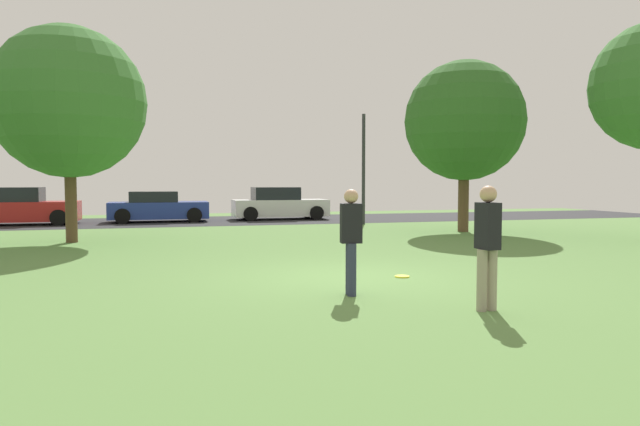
{
  "coord_description": "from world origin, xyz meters",
  "views": [
    {
      "loc": [
        -3.38,
        -9.88,
        1.78
      ],
      "look_at": [
        0.0,
        2.2,
        1.08
      ],
      "focal_mm": 32.16,
      "sensor_mm": 36.0,
      "label": 1
    }
  ],
  "objects_px": {
    "parked_car_blue": "(158,208)",
    "street_lamp_post": "(363,169)",
    "person_bystander": "(488,242)",
    "person_catcher": "(351,237)",
    "parked_car_red": "(18,208)",
    "maple_tree_far": "(464,121)",
    "frisbee_disc": "(402,276)",
    "oak_tree_center": "(69,103)",
    "parked_car_white": "(279,205)"
  },
  "relations": [
    {
      "from": "parked_car_red",
      "to": "frisbee_disc",
      "type": "bearing_deg",
      "value": -58.21
    },
    {
      "from": "parked_car_red",
      "to": "parked_car_blue",
      "type": "distance_m",
      "value": 5.45
    },
    {
      "from": "maple_tree_far",
      "to": "street_lamp_post",
      "type": "relative_size",
      "value": 1.32
    },
    {
      "from": "person_bystander",
      "to": "parked_car_red",
      "type": "height_order",
      "value": "person_bystander"
    },
    {
      "from": "person_bystander",
      "to": "frisbee_disc",
      "type": "relative_size",
      "value": 6.36
    },
    {
      "from": "oak_tree_center",
      "to": "parked_car_white",
      "type": "distance_m",
      "value": 11.85
    },
    {
      "from": "maple_tree_far",
      "to": "parked_car_white",
      "type": "xyz_separation_m",
      "value": [
        -4.94,
        8.13,
        -3.18
      ]
    },
    {
      "from": "street_lamp_post",
      "to": "frisbee_disc",
      "type": "bearing_deg",
      "value": -106.77
    },
    {
      "from": "maple_tree_far",
      "to": "person_catcher",
      "type": "distance_m",
      "value": 12.48
    },
    {
      "from": "parked_car_red",
      "to": "street_lamp_post",
      "type": "xyz_separation_m",
      "value": [
        13.56,
        -3.49,
        1.56
      ]
    },
    {
      "from": "frisbee_disc",
      "to": "parked_car_white",
      "type": "distance_m",
      "value": 16.44
    },
    {
      "from": "parked_car_red",
      "to": "maple_tree_far",
      "type": "bearing_deg",
      "value": -25.67
    },
    {
      "from": "parked_car_red",
      "to": "street_lamp_post",
      "type": "height_order",
      "value": "street_lamp_post"
    },
    {
      "from": "person_bystander",
      "to": "frisbee_disc",
      "type": "xyz_separation_m",
      "value": [
        0.0,
        2.84,
        -0.94
      ]
    },
    {
      "from": "frisbee_disc",
      "to": "person_catcher",
      "type": "bearing_deg",
      "value": -137.62
    },
    {
      "from": "person_catcher",
      "to": "frisbee_disc",
      "type": "bearing_deg",
      "value": 50.67
    },
    {
      "from": "maple_tree_far",
      "to": "person_catcher",
      "type": "relative_size",
      "value": 3.61
    },
    {
      "from": "oak_tree_center",
      "to": "person_bystander",
      "type": "bearing_deg",
      "value": -58.3
    },
    {
      "from": "person_catcher",
      "to": "maple_tree_far",
      "type": "bearing_deg",
      "value": 60.58
    },
    {
      "from": "oak_tree_center",
      "to": "parked_car_red",
      "type": "height_order",
      "value": "oak_tree_center"
    },
    {
      "from": "frisbee_disc",
      "to": "parked_car_blue",
      "type": "xyz_separation_m",
      "value": [
        -4.39,
        16.19,
        0.61
      ]
    },
    {
      "from": "person_catcher",
      "to": "person_bystander",
      "type": "bearing_deg",
      "value": -38.03
    },
    {
      "from": "person_catcher",
      "to": "parked_car_red",
      "type": "relative_size",
      "value": 0.37
    },
    {
      "from": "maple_tree_far",
      "to": "parked_car_red",
      "type": "relative_size",
      "value": 1.33
    },
    {
      "from": "person_bystander",
      "to": "parked_car_blue",
      "type": "height_order",
      "value": "person_bystander"
    },
    {
      "from": "person_catcher",
      "to": "frisbee_disc",
      "type": "xyz_separation_m",
      "value": [
        1.45,
        1.32,
        -0.9
      ]
    },
    {
      "from": "parked_car_red",
      "to": "parked_car_blue",
      "type": "relative_size",
      "value": 1.07
    },
    {
      "from": "person_catcher",
      "to": "parked_car_red",
      "type": "bearing_deg",
      "value": 124.29
    },
    {
      "from": "person_catcher",
      "to": "street_lamp_post",
      "type": "height_order",
      "value": "street_lamp_post"
    },
    {
      "from": "person_catcher",
      "to": "parked_car_white",
      "type": "xyz_separation_m",
      "value": [
        2.48,
        17.72,
        -0.23
      ]
    },
    {
      "from": "person_catcher",
      "to": "parked_car_blue",
      "type": "relative_size",
      "value": 0.4
    },
    {
      "from": "person_catcher",
      "to": "frisbee_disc",
      "type": "distance_m",
      "value": 2.16
    },
    {
      "from": "person_bystander",
      "to": "parked_car_blue",
      "type": "relative_size",
      "value": 0.41
    },
    {
      "from": "parked_car_blue",
      "to": "street_lamp_post",
      "type": "distance_m",
      "value": 9.12
    },
    {
      "from": "parked_car_blue",
      "to": "person_bystander",
      "type": "bearing_deg",
      "value": -77.0
    },
    {
      "from": "person_catcher",
      "to": "parked_car_blue",
      "type": "xyz_separation_m",
      "value": [
        -2.94,
        17.51,
        -0.29
      ]
    },
    {
      "from": "person_bystander",
      "to": "parked_car_white",
      "type": "relative_size",
      "value": 0.4
    },
    {
      "from": "parked_car_white",
      "to": "street_lamp_post",
      "type": "bearing_deg",
      "value": -56.21
    },
    {
      "from": "person_catcher",
      "to": "street_lamp_post",
      "type": "distance_m",
      "value": 14.7
    },
    {
      "from": "maple_tree_far",
      "to": "street_lamp_post",
      "type": "bearing_deg",
      "value": 118.65
    },
    {
      "from": "parked_car_red",
      "to": "person_bystander",
      "type": "bearing_deg",
      "value": -62.27
    },
    {
      "from": "parked_car_red",
      "to": "parked_car_white",
      "type": "xyz_separation_m",
      "value": [
        10.86,
        0.54,
        -0.01
      ]
    },
    {
      "from": "maple_tree_far",
      "to": "frisbee_disc",
      "type": "xyz_separation_m",
      "value": [
        -5.97,
        -8.27,
        -3.85
      ]
    },
    {
      "from": "person_bystander",
      "to": "oak_tree_center",
      "type": "bearing_deg",
      "value": 28.94
    },
    {
      "from": "maple_tree_far",
      "to": "parked_car_white",
      "type": "bearing_deg",
      "value": 121.27
    },
    {
      "from": "oak_tree_center",
      "to": "street_lamp_post",
      "type": "relative_size",
      "value": 1.38
    },
    {
      "from": "oak_tree_center",
      "to": "person_bystander",
      "type": "xyz_separation_m",
      "value": [
        6.78,
        -10.97,
        -3.07
      ]
    },
    {
      "from": "maple_tree_far",
      "to": "parked_car_white",
      "type": "height_order",
      "value": "maple_tree_far"
    },
    {
      "from": "oak_tree_center",
      "to": "parked_car_red",
      "type": "bearing_deg",
      "value": 111.56
    },
    {
      "from": "street_lamp_post",
      "to": "person_catcher",
      "type": "bearing_deg",
      "value": -110.71
    }
  ]
}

